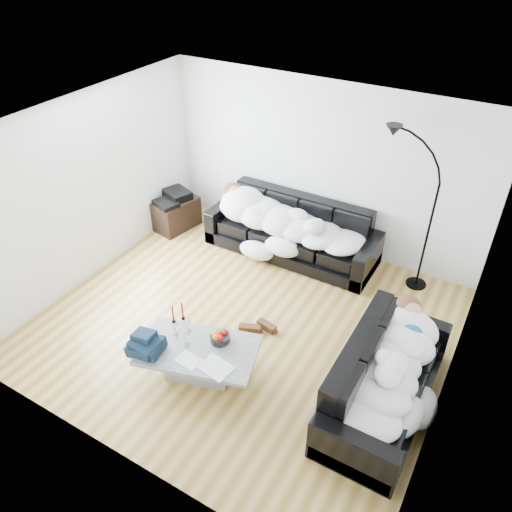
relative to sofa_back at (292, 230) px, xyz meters
The scene contains 24 objects.
ground 1.81m from the sofa_back, 83.25° to the right, with size 5.00×5.00×0.00m, color olive.
wall_back 1.03m from the sofa_back, 67.89° to the left, with size 5.00×0.02×2.60m, color silver.
wall_left 3.01m from the sofa_back, 142.78° to the right, with size 0.02×4.50×2.60m, color silver.
wall_right 3.33m from the sofa_back, 32.78° to the right, with size 0.02×4.50×2.60m, color silver.
ceiling 2.79m from the sofa_back, 83.25° to the right, with size 5.00×5.00×0.00m, color white.
sofa_back is the anchor object (origin of this frame).
sofa_right 3.00m from the sofa_back, 43.66° to the right, with size 2.06×0.88×0.83m, color black.
sleeper_back 0.22m from the sofa_back, 90.00° to the right, with size 2.23×0.77×0.45m, color white, non-canonical shape.
sleeper_right 3.01m from the sofa_back, 43.66° to the right, with size 1.77×0.75×0.43m, color white, non-canonical shape.
teal_cushion 2.57m from the sofa_back, 34.18° to the right, with size 0.36×0.30×0.20m, color #0F5A6D.
coffee_table 2.73m from the sofa_back, 86.05° to the right, with size 1.33×0.78×0.39m, color #939699.
fruit_bowl 2.51m from the sofa_back, 82.34° to the right, with size 0.23×0.23×0.14m, color white.
wine_glass_a 2.54m from the sofa_back, 91.58° to the right, with size 0.07×0.07×0.16m, color white.
wine_glass_b 2.67m from the sofa_back, 93.50° to the right, with size 0.07×0.07×0.17m, color white.
wine_glass_c 2.73m from the sofa_back, 89.16° to the right, with size 0.08×0.08×0.18m, color white.
candle_left 2.53m from the sofa_back, 97.27° to the right, with size 0.05×0.05×0.25m, color maroon.
candle_right 2.42m from the sofa_back, 96.07° to the right, with size 0.05×0.05×0.26m, color maroon.
newspaper_a 2.90m from the sofa_back, 79.65° to the right, with size 0.35×0.27×0.01m, color silver.
newspaper_b 2.92m from the sofa_back, 86.05° to the right, with size 0.28×0.20×0.01m, color silver.
navy_jacket 3.03m from the sofa_back, 96.22° to the right, with size 0.40×0.34×0.20m, color black, non-canonical shape.
shoes 1.86m from the sofa_back, 76.69° to the right, with size 0.46×0.33×0.10m, color #472311, non-canonical shape.
av_cabinet 2.06m from the sofa_back, behind, with size 0.50×0.73×0.50m, color black.
stereo 2.06m from the sofa_back, behind, with size 0.44×0.34×0.13m, color black.
floor_lamp 2.02m from the sofa_back, ahead, with size 0.73×0.29×1.99m, color black, non-canonical shape.
Camera 1 is at (2.55, -4.09, 4.52)m, focal length 35.00 mm.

